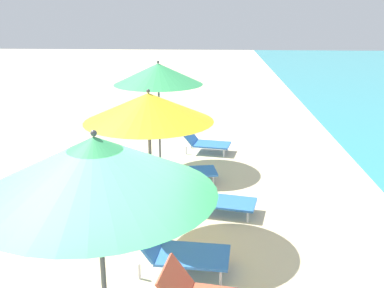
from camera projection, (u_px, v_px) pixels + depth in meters
umbrella_nearest at (96, 166)px, 3.92m from camera, size 2.22×2.22×2.68m
umbrella_second at (149, 107)px, 6.76m from camera, size 2.04×2.04×2.53m
lounger_second_shoreside at (215, 199)px, 8.25m from camera, size 1.57×0.92×0.52m
lounger_second_inland at (180, 251)px, 6.37m from camera, size 1.38×0.80×0.66m
umbrella_farthest at (158, 74)px, 10.11m from camera, size 2.09×2.09×2.58m
lounger_farthest_shoreside at (206, 142)px, 11.75m from camera, size 1.32×0.87×0.57m
lounger_farthest_inland at (180, 170)px, 9.67m from camera, size 1.63×0.92×0.62m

